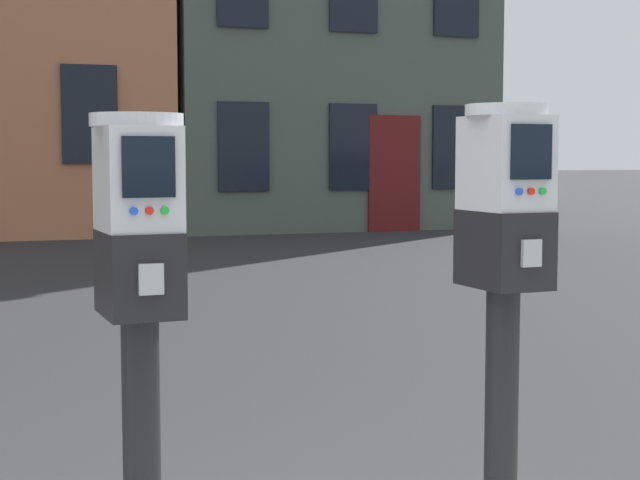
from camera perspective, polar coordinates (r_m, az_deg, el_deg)
parking_meter_near_kerb at (r=2.36m, az=-10.36°, el=-2.86°), size 0.23×0.26×1.33m
parking_meter_twin_adjacent at (r=2.68m, az=10.54°, el=-1.41°), size 0.23×0.26×1.36m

